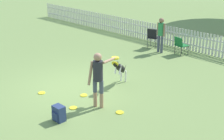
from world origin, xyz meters
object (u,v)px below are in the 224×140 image
(leaping_dog, at_px, (120,68))
(frisbee_near_handler, at_px, (42,93))
(backpack_on_grass, at_px, (59,113))
(handler_person, at_px, (99,74))
(frisbee_far_scatter, at_px, (84,95))
(frisbee_near_dog, at_px, (73,108))
(frisbee_midfield, at_px, (120,112))
(folding_chair_center, at_px, (180,44))
(folding_chair_blue_left, at_px, (153,36))
(spectator_standing, at_px, (161,32))

(leaping_dog, xyz_separation_m, frisbee_near_handler, (-1.31, -2.23, -0.61))
(frisbee_near_handler, distance_m, backpack_on_grass, 1.93)
(handler_person, xyz_separation_m, backpack_on_grass, (-0.16, -1.31, -0.81))
(frisbee_far_scatter, height_order, backpack_on_grass, backpack_on_grass)
(frisbee_near_dog, xyz_separation_m, frisbee_midfield, (1.14, 0.75, 0.00))
(backpack_on_grass, xyz_separation_m, folding_chair_center, (-0.94, 7.17, 0.26))
(frisbee_near_dog, relative_size, folding_chair_blue_left, 0.24)
(frisbee_near_handler, xyz_separation_m, spectator_standing, (0.06, 6.17, 0.92))
(folding_chair_blue_left, bearing_deg, leaping_dog, 96.79)
(folding_chair_blue_left, bearing_deg, frisbee_near_handler, 77.87)
(handler_person, xyz_separation_m, frisbee_near_dog, (-0.45, -0.60, -1.01))
(backpack_on_grass, bearing_deg, leaping_dog, 99.76)
(frisbee_far_scatter, xyz_separation_m, folding_chair_blue_left, (-1.73, 5.67, 0.55))
(frisbee_midfield, bearing_deg, folding_chair_center, 107.43)
(folding_chair_blue_left, bearing_deg, frisbee_near_dog, 90.79)
(leaping_dog, relative_size, folding_chair_blue_left, 1.21)
(leaping_dog, xyz_separation_m, backpack_on_grass, (0.49, -2.86, -0.41))
(backpack_on_grass, distance_m, spectator_standing, 7.06)
(spectator_standing, bearing_deg, handler_person, 111.29)
(spectator_standing, bearing_deg, leaping_dog, 109.84)
(frisbee_near_handler, bearing_deg, folding_chair_center, 82.47)
(frisbee_near_dog, bearing_deg, leaping_dog, 95.41)
(frisbee_near_handler, relative_size, frisbee_far_scatter, 1.00)
(handler_person, bearing_deg, frisbee_midfield, -10.89)
(handler_person, bearing_deg, frisbee_far_scatter, 147.19)
(frisbee_midfield, distance_m, folding_chair_center, 6.01)
(frisbee_near_handler, bearing_deg, folding_chair_blue_left, 95.61)
(folding_chair_blue_left, bearing_deg, frisbee_far_scatter, 89.19)
(frisbee_near_dog, bearing_deg, frisbee_far_scatter, 119.44)
(leaping_dog, height_order, frisbee_far_scatter, leaping_dog)
(frisbee_near_handler, xyz_separation_m, backpack_on_grass, (1.81, -0.64, 0.20))
(frisbee_near_dog, distance_m, folding_chair_center, 6.51)
(frisbee_near_handler, distance_m, folding_chair_blue_left, 6.56)
(leaping_dog, distance_m, frisbee_near_handler, 2.66)
(frisbee_near_handler, height_order, backpack_on_grass, backpack_on_grass)
(frisbee_near_dog, bearing_deg, frisbee_near_handler, -177.37)
(frisbee_far_scatter, xyz_separation_m, spectator_standing, (-1.03, 5.34, 0.92))
(backpack_on_grass, height_order, spectator_standing, spectator_standing)
(folding_chair_blue_left, distance_m, folding_chair_center, 1.50)
(frisbee_midfield, bearing_deg, frisbee_far_scatter, 179.37)
(handler_person, xyz_separation_m, frisbee_midfield, (0.69, 0.14, -1.01))
(frisbee_near_dog, relative_size, spectator_standing, 0.14)
(folding_chair_center, bearing_deg, spectator_standing, 38.32)
(leaping_dog, relative_size, frisbee_far_scatter, 4.99)
(folding_chair_center, bearing_deg, frisbee_midfield, 121.55)
(handler_person, bearing_deg, leaping_dog, 90.22)
(frisbee_near_handler, relative_size, frisbee_midfield, 1.00)
(backpack_on_grass, bearing_deg, frisbee_near_dog, 112.18)
(folding_chair_center, bearing_deg, leaping_dog, 110.10)
(backpack_on_grass, relative_size, spectator_standing, 0.28)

